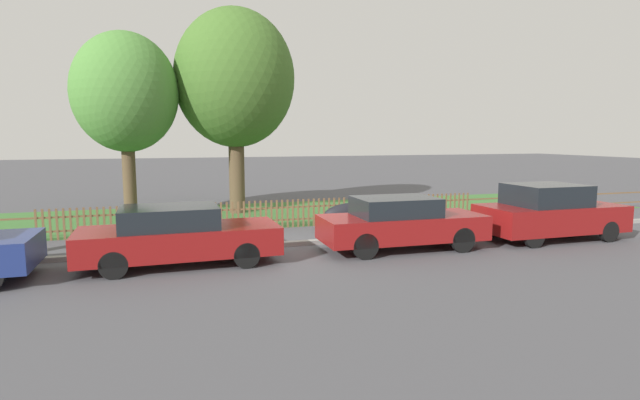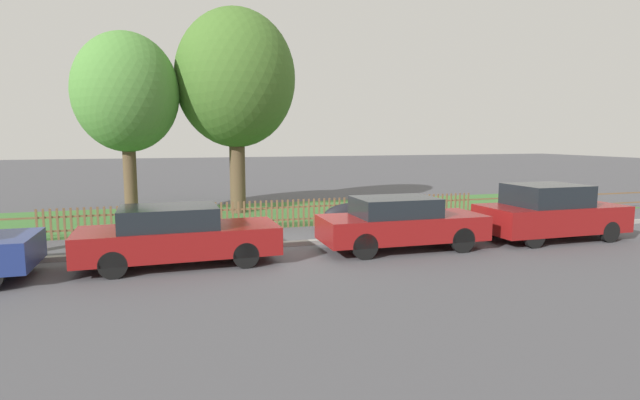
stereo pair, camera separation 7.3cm
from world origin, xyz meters
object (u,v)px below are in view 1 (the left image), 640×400
(parked_car_navy_estate, at_px, (401,223))
(parked_car_red_compact, at_px, (549,212))
(parked_car_black_saloon, at_px, (178,235))
(covered_motorcycle, at_px, (356,214))
(tree_behind_motorcycle, at_px, (235,79))
(tree_nearest_kerb, at_px, (125,93))

(parked_car_navy_estate, xyz_separation_m, parked_car_red_compact, (4.67, -0.05, 0.07))
(parked_car_black_saloon, distance_m, covered_motorcycle, 5.88)
(parked_car_black_saloon, height_order, tree_behind_motorcycle, tree_behind_motorcycle)
(parked_car_red_compact, xyz_separation_m, covered_motorcycle, (-4.90, 2.59, -0.20))
(covered_motorcycle, distance_m, tree_behind_motorcycle, 7.41)
(tree_behind_motorcycle, bearing_deg, tree_nearest_kerb, -173.23)
(parked_car_red_compact, bearing_deg, parked_car_navy_estate, 179.65)
(covered_motorcycle, relative_size, tree_nearest_kerb, 0.31)
(parked_car_black_saloon, distance_m, tree_nearest_kerb, 8.16)
(tree_behind_motorcycle, bearing_deg, covered_motorcycle, -60.37)
(parked_car_navy_estate, distance_m, parked_car_red_compact, 4.67)
(parked_car_navy_estate, bearing_deg, parked_car_red_compact, 0.57)
(parked_car_black_saloon, height_order, tree_nearest_kerb, tree_nearest_kerb)
(tree_nearest_kerb, bearing_deg, parked_car_navy_estate, -45.90)
(covered_motorcycle, bearing_deg, parked_car_navy_estate, -83.30)
(parked_car_black_saloon, height_order, parked_car_navy_estate, parked_car_navy_estate)
(covered_motorcycle, bearing_deg, parked_car_black_saloon, -153.77)
(parked_car_navy_estate, bearing_deg, covered_motorcycle, 96.22)
(parked_car_red_compact, distance_m, tree_nearest_kerb, 14.21)
(parked_car_red_compact, bearing_deg, covered_motorcycle, 152.39)
(parked_car_navy_estate, xyz_separation_m, covered_motorcycle, (-0.22, 2.54, -0.13))
(tree_nearest_kerb, relative_size, tree_behind_motorcycle, 0.85)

